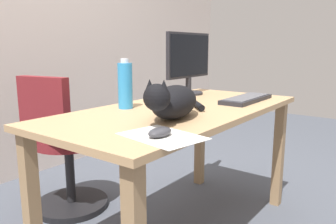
% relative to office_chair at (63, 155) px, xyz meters
% --- Properties ---
extents(back_wall, '(6.00, 0.04, 2.60)m').
position_rel_office_chair_xyz_m(back_wall, '(0.21, 0.80, 0.92)').
color(back_wall, beige).
rests_on(back_wall, ground_plane).
extents(desk, '(1.55, 0.74, 0.75)m').
position_rel_office_chair_xyz_m(desk, '(0.21, -0.77, 0.26)').
color(desk, tan).
rests_on(desk, ground_plane).
extents(office_chair, '(0.49, 0.48, 0.90)m').
position_rel_office_chair_xyz_m(office_chair, '(0.00, 0.00, 0.00)').
color(office_chair, black).
rests_on(office_chair, ground_plane).
extents(monitor, '(0.48, 0.20, 0.41)m').
position_rel_office_chair_xyz_m(monitor, '(0.67, -0.52, 0.59)').
color(monitor, '#232328').
rests_on(monitor, desk).
extents(keyboard, '(0.44, 0.15, 0.03)m').
position_rel_office_chair_xyz_m(keyboard, '(0.63, -0.96, 0.38)').
color(keyboard, '#232328').
rests_on(keyboard, desk).
extents(cat, '(0.59, 0.28, 0.20)m').
position_rel_office_chair_xyz_m(cat, '(-0.05, -0.91, 0.44)').
color(cat, black).
rests_on(cat, desk).
extents(computer_mouse, '(0.11, 0.06, 0.04)m').
position_rel_office_chair_xyz_m(computer_mouse, '(-0.33, -1.05, 0.38)').
color(computer_mouse, '#333338').
rests_on(computer_mouse, desk).
extents(paper_sheet, '(0.26, 0.33, 0.00)m').
position_rel_office_chair_xyz_m(paper_sheet, '(-0.32, -1.05, 0.36)').
color(paper_sheet, white).
rests_on(paper_sheet, desk).
extents(water_bottle, '(0.08, 0.08, 0.26)m').
position_rel_office_chair_xyz_m(water_bottle, '(0.02, -0.55, 0.49)').
color(water_bottle, '#2D8CD1').
rests_on(water_bottle, desk).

